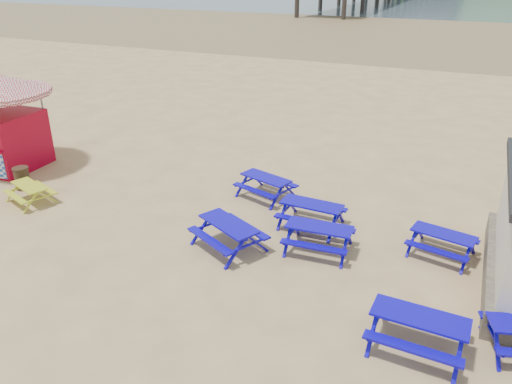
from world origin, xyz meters
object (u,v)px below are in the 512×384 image
at_px(picnic_table_yellow, 30,194).
at_px(litter_bin, 22,178).
at_px(picnic_table_blue_a, 266,187).
at_px(picnic_table_blue_b, 311,215).

xyz_separation_m(picnic_table_yellow, litter_bin, (-1.19, 0.76, 0.10)).
height_order(picnic_table_blue_a, picnic_table_blue_b, picnic_table_blue_b).
bearing_deg(litter_bin, picnic_table_yellow, -32.48).
height_order(picnic_table_blue_a, litter_bin, litter_bin).
bearing_deg(litter_bin, picnic_table_blue_b, 8.44).
height_order(picnic_table_blue_b, picnic_table_yellow, picnic_table_blue_b).
bearing_deg(picnic_table_yellow, picnic_table_blue_a, 46.74).
xyz_separation_m(picnic_table_blue_b, litter_bin, (-10.76, -1.60, 0.02)).
relative_size(picnic_table_blue_a, picnic_table_blue_b, 1.11).
distance_m(picnic_table_blue_b, litter_bin, 10.88).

